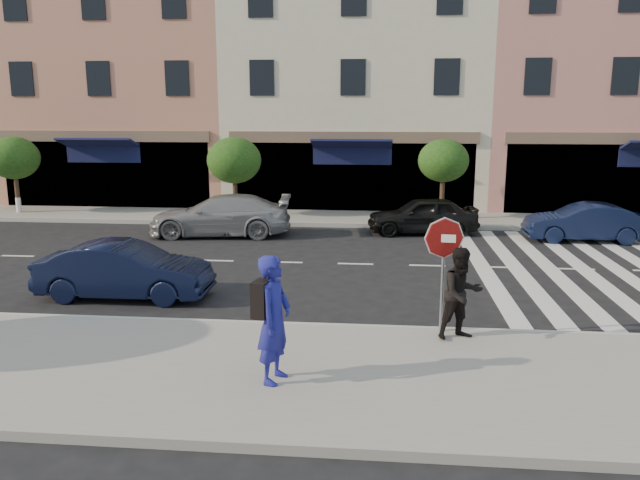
{
  "coord_description": "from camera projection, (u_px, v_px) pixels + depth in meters",
  "views": [
    {
      "loc": [
        0.64,
        -13.02,
        4.27
      ],
      "look_at": [
        -0.67,
        0.55,
        1.4
      ],
      "focal_mm": 35.0,
      "sensor_mm": 36.0,
      "label": 1
    }
  ],
  "objects": [
    {
      "name": "walker",
      "position": [
        462.0,
        294.0,
        11.27
      ],
      "size": [
        1.02,
        0.93,
        1.7
      ],
      "primitive_type": "imported",
      "rotation": [
        0.0,
        0.0,
        0.43
      ],
      "color": "black",
      "rests_on": "sidewalk_near"
    },
    {
      "name": "car_near_mid",
      "position": [
        125.0,
        271.0,
        14.26
      ],
      "size": [
        3.93,
        1.38,
        1.29
      ],
      "primitive_type": "imported",
      "rotation": [
        0.0,
        0.0,
        1.57
      ],
      "color": "black",
      "rests_on": "ground"
    },
    {
      "name": "street_tree_wa",
      "position": [
        14.0,
        158.0,
        24.97
      ],
      "size": [
        2.0,
        2.0,
        3.05
      ],
      "color": "#473323",
      "rests_on": "sidewalk_far"
    },
    {
      "name": "street_tree_wb",
      "position": [
        234.0,
        161.0,
        24.13
      ],
      "size": [
        2.1,
        2.1,
        3.06
      ],
      "color": "#473323",
      "rests_on": "sidewalk_far"
    },
    {
      "name": "sidewalk_near",
      "position": [
        336.0,
        377.0,
        9.95
      ],
      "size": [
        60.0,
        4.5,
        0.15
      ],
      "primitive_type": "cube",
      "color": "gray",
      "rests_on": "ground"
    },
    {
      "name": "street_tree_c",
      "position": [
        443.0,
        161.0,
        23.37
      ],
      "size": [
        1.9,
        1.9,
        3.04
      ],
      "color": "#473323",
      "rests_on": "sidewalk_far"
    },
    {
      "name": "stop_sign",
      "position": [
        444.0,
        248.0,
        11.46
      ],
      "size": [
        0.77,
        0.13,
        2.19
      ],
      "rotation": [
        0.0,
        0.0,
        -0.1
      ],
      "color": "gray",
      "rests_on": "sidewalk_near"
    },
    {
      "name": "car_far_left",
      "position": [
        220.0,
        215.0,
        21.35
      ],
      "size": [
        4.97,
        2.41,
        1.39
      ],
      "primitive_type": "imported",
      "rotation": [
        0.0,
        0.0,
        -1.47
      ],
      "color": "gray",
      "rests_on": "ground"
    },
    {
      "name": "car_far_mid",
      "position": [
        422.0,
        215.0,
        21.68
      ],
      "size": [
        3.94,
        1.92,
        1.29
      ],
      "primitive_type": "imported",
      "rotation": [
        0.0,
        0.0,
        -1.46
      ],
      "color": "black",
      "rests_on": "ground"
    },
    {
      "name": "photographer",
      "position": [
        274.0,
        319.0,
        9.46
      ],
      "size": [
        0.63,
        0.81,
        1.99
      ],
      "primitive_type": "imported",
      "rotation": [
        0.0,
        0.0,
        1.34
      ],
      "color": "navy",
      "rests_on": "sidewalk_near"
    },
    {
      "name": "car_far_right",
      "position": [
        584.0,
        222.0,
        20.44
      ],
      "size": [
        3.79,
        1.33,
        1.25
      ],
      "primitive_type": "imported",
      "rotation": [
        0.0,
        0.0,
        -1.57
      ],
      "color": "#0E1632",
      "rests_on": "ground"
    },
    {
      "name": "ground",
      "position": [
        348.0,
        308.0,
        13.62
      ],
      "size": [
        120.0,
        120.0,
        0.0
      ],
      "primitive_type": "plane",
      "color": "black",
      "rests_on": "ground"
    },
    {
      "name": "building_east_mid",
      "position": [
        627.0,
        58.0,
        27.76
      ],
      "size": [
        13.0,
        9.0,
        13.0
      ],
      "primitive_type": "cube",
      "color": "tan",
      "rests_on": "ground"
    },
    {
      "name": "building_centre",
      "position": [
        357.0,
        82.0,
        29.09
      ],
      "size": [
        11.0,
        9.0,
        11.0
      ],
      "primitive_type": "cube",
      "color": "beige",
      "rests_on": "ground"
    },
    {
      "name": "building_west_mid",
      "position": [
        138.0,
        51.0,
        29.77
      ],
      "size": [
        10.0,
        9.0,
        14.0
      ],
      "primitive_type": "cube",
      "color": "tan",
      "rests_on": "ground"
    },
    {
      "name": "sidewalk_far",
      "position": [
        363.0,
        219.0,
        24.32
      ],
      "size": [
        60.0,
        3.0,
        0.15
      ],
      "primitive_type": "cube",
      "color": "gray",
      "rests_on": "ground"
    }
  ]
}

